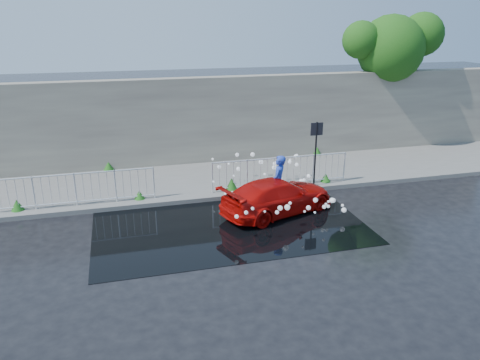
% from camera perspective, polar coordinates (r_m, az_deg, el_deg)
% --- Properties ---
extents(ground, '(90.00, 90.00, 0.00)m').
position_cam_1_polar(ground, '(13.32, -2.51, -7.30)').
color(ground, black).
rests_on(ground, ground).
extents(pavement, '(30.00, 4.00, 0.15)m').
position_cam_1_polar(pavement, '(17.83, -6.01, -0.07)').
color(pavement, '#5D5E59').
rests_on(pavement, ground).
extents(curb, '(30.00, 0.25, 0.16)m').
position_cam_1_polar(curb, '(15.98, -4.85, -2.36)').
color(curb, '#5D5E59').
rests_on(curb, ground).
extents(retaining_wall, '(30.00, 0.60, 3.50)m').
position_cam_1_polar(retaining_wall, '(19.43, -7.25, 7.11)').
color(retaining_wall, '#645D55').
rests_on(retaining_wall, pavement).
extents(puddle, '(8.00, 5.00, 0.01)m').
position_cam_1_polar(puddle, '(14.29, -1.42, -5.32)').
color(puddle, black).
rests_on(puddle, ground).
extents(sign_post, '(0.45, 0.06, 2.50)m').
position_cam_1_polar(sign_post, '(16.74, 9.25, 4.40)').
color(sign_post, black).
rests_on(sign_post, ground).
extents(tree, '(4.78, 2.97, 6.17)m').
position_cam_1_polar(tree, '(22.62, 18.19, 15.28)').
color(tree, '#332114').
rests_on(tree, ground).
extents(railing_left, '(5.05, 0.05, 1.10)m').
position_cam_1_polar(railing_left, '(15.95, -19.44, -0.96)').
color(railing_left, silver).
rests_on(railing_left, pavement).
extents(railing_right, '(5.05, 0.05, 1.10)m').
position_cam_1_polar(railing_right, '(16.80, 4.98, 1.12)').
color(railing_right, silver).
rests_on(railing_right, pavement).
extents(weeds, '(12.17, 3.93, 0.45)m').
position_cam_1_polar(weeds, '(17.20, -6.19, 0.10)').
color(weeds, '#215416').
rests_on(weeds, pavement).
extents(water_spray, '(3.68, 5.46, 1.02)m').
position_cam_1_polar(water_spray, '(15.89, 5.21, -0.02)').
color(water_spray, white).
rests_on(water_spray, ground).
extents(red_car, '(4.15, 2.77, 1.12)m').
position_cam_1_polar(red_car, '(14.93, 4.59, -1.97)').
color(red_car, '#B10A07').
rests_on(red_car, ground).
extents(person, '(0.72, 0.78, 1.79)m').
position_cam_1_polar(person, '(15.17, 4.72, -0.27)').
color(person, '#213BA8').
rests_on(person, ground).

